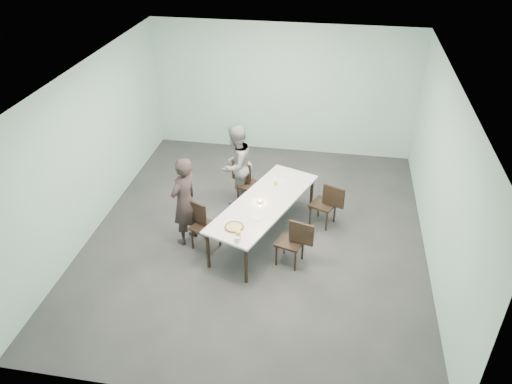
% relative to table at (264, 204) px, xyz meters
% --- Properties ---
extents(ground, '(7.00, 7.00, 0.00)m').
position_rel_table_xyz_m(ground, '(-0.13, 0.02, -0.69)').
color(ground, '#333335').
rests_on(ground, ground).
extents(room_shell, '(6.02, 7.02, 3.01)m').
position_rel_table_xyz_m(room_shell, '(-0.13, 0.02, 1.33)').
color(room_shell, '#A9D5CF').
rests_on(room_shell, ground).
extents(table, '(1.76, 2.75, 0.75)m').
position_rel_table_xyz_m(table, '(0.00, 0.00, 0.00)').
color(table, white).
rests_on(table, ground).
extents(chair_near_left, '(0.65, 0.56, 0.87)m').
position_rel_table_xyz_m(chair_near_left, '(-1.03, -0.46, -0.19)').
color(chair_near_left, black).
rests_on(chair_near_left, ground).
extents(chair_far_left, '(0.65, 0.54, 0.87)m').
position_rel_table_xyz_m(chair_far_left, '(-0.53, 1.06, -0.19)').
color(chair_far_left, black).
rests_on(chair_far_left, ground).
extents(chair_near_right, '(0.65, 0.52, 0.87)m').
position_rel_table_xyz_m(chair_near_right, '(0.62, -0.67, -0.19)').
color(chair_near_right, black).
rests_on(chair_near_right, ground).
extents(chair_far_right, '(0.65, 0.55, 0.87)m').
position_rel_table_xyz_m(chair_far_right, '(1.10, 0.55, -0.19)').
color(chair_far_right, black).
rests_on(chair_far_right, ground).
extents(diner_near, '(0.61, 0.72, 1.66)m').
position_rel_table_xyz_m(diner_near, '(-1.34, -0.35, 0.14)').
color(diner_near, black).
rests_on(diner_near, ground).
extents(diner_far, '(0.88, 0.97, 1.63)m').
position_rel_table_xyz_m(diner_far, '(-0.74, 1.11, 0.12)').
color(diner_far, gray).
rests_on(diner_far, ground).
extents(pizza, '(0.34, 0.34, 0.04)m').
position_rel_table_xyz_m(pizza, '(-0.36, -0.85, 0.08)').
color(pizza, white).
rests_on(pizza, table).
extents(side_plate, '(0.18, 0.18, 0.01)m').
position_rel_table_xyz_m(side_plate, '(-0.05, -0.53, 0.06)').
color(side_plate, white).
rests_on(side_plate, table).
extents(beer_glass, '(0.08, 0.08, 0.15)m').
position_rel_table_xyz_m(beer_glass, '(-0.23, -1.13, 0.13)').
color(beer_glass, gold).
rests_on(beer_glass, table).
extents(water_tumbler, '(0.08, 0.08, 0.09)m').
position_rel_table_xyz_m(water_tumbler, '(-0.24, -1.21, 0.10)').
color(water_tumbler, silver).
rests_on(water_tumbler, table).
extents(tealight, '(0.06, 0.06, 0.05)m').
position_rel_table_xyz_m(tealight, '(-0.07, -0.05, 0.08)').
color(tealight, silver).
rests_on(tealight, table).
extents(amber_tumbler, '(0.07, 0.07, 0.08)m').
position_rel_table_xyz_m(amber_tumbler, '(0.12, 0.60, 0.10)').
color(amber_tumbler, gold).
rests_on(amber_tumbler, table).
extents(menu, '(0.36, 0.31, 0.01)m').
position_rel_table_xyz_m(menu, '(0.17, 0.73, 0.06)').
color(menu, silver).
rests_on(menu, table).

